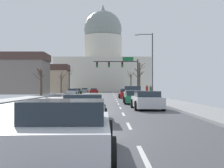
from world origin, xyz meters
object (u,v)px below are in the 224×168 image
at_px(sedan_oncoming_00, 73,92).
at_px(sedan_oncoming_03, 85,90).
at_px(pickup_truck_near_02, 133,94).
at_px(sedan_near_01, 126,94).
at_px(street_lamp_right, 150,60).
at_px(sedan_near_03, 134,97).
at_px(sedan_near_06, 67,130).
at_px(sedan_near_04, 147,100).
at_px(sedan_oncoming_02, 94,91).
at_px(pedestrian_01, 151,91).
at_px(bicycle_parked, 154,96).
at_px(signal_gantry, 122,68).
at_px(pedestrian_00, 147,90).
at_px(sedan_oncoming_01, 77,91).
at_px(sedan_near_05, 84,108).
at_px(sedan_near_00, 126,93).

xyz_separation_m(sedan_oncoming_00, sedan_oncoming_03, (-0.16, 31.61, 0.01)).
bearing_deg(pickup_truck_near_02, sedan_near_01, 92.81).
height_order(street_lamp_right, sedan_near_03, street_lamp_right).
height_order(sedan_near_03, sedan_near_06, sedan_near_06).
bearing_deg(sedan_near_06, sedan_oncoming_00, 96.88).
height_order(sedan_near_04, sedan_oncoming_02, sedan_near_04).
relative_size(pickup_truck_near_02, pedestrian_01, 3.47).
distance_m(sedan_oncoming_00, sedan_oncoming_03, 31.61).
xyz_separation_m(street_lamp_right, bicycle_parked, (0.22, -2.28, -4.57)).
xyz_separation_m(sedan_oncoming_03, bicycle_parked, (13.28, -57.62, -0.11)).
height_order(signal_gantry, pickup_truck_near_02, signal_gantry).
bearing_deg(sedan_near_06, street_lamp_right, 79.49).
bearing_deg(sedan_oncoming_03, sedan_oncoming_02, -72.05).
bearing_deg(sedan_near_03, pedestrian_01, 75.54).
bearing_deg(pedestrian_00, sedan_near_03, -101.32).
xyz_separation_m(sedan_oncoming_01, pedestrian_01, (13.30, -32.88, 0.49)).
bearing_deg(sedan_near_03, sedan_oncoming_02, 96.81).
height_order(sedan_oncoming_02, bicycle_parked, sedan_oncoming_02).
bearing_deg(sedan_oncoming_03, sedan_near_03, -81.36).
xyz_separation_m(sedan_near_05, pedestrian_00, (6.34, 28.88, 0.54)).
bearing_deg(sedan_oncoming_03, bicycle_parked, -77.02).
distance_m(sedan_near_00, pedestrian_00, 7.11).
height_order(sedan_near_04, sedan_near_06, sedan_near_04).
distance_m(signal_gantry, sedan_near_06, 47.53).
xyz_separation_m(signal_gantry, sedan_near_04, (0.53, -32.78, -4.37)).
distance_m(sedan_oncoming_02, bicycle_parked, 48.08).
bearing_deg(sedan_near_06, pedestrian_01, 79.45).
height_order(sedan_near_01, sedan_near_05, sedan_near_01).
xyz_separation_m(sedan_near_03, sedan_oncoming_03, (-10.11, 66.57, 0.03)).
distance_m(sedan_near_06, sedan_oncoming_00, 56.90).
relative_size(sedan_oncoming_02, pedestrian_01, 2.73).
bearing_deg(sedan_near_05, pedestrian_00, 77.62).
xyz_separation_m(sedan_near_00, bicycle_parked, (2.79, -12.37, -0.12)).
distance_m(sedan_near_06, bicycle_parked, 31.12).
xyz_separation_m(sedan_near_03, sedan_near_04, (0.34, -7.07, 0.03)).
xyz_separation_m(sedan_near_00, sedan_oncoming_03, (-10.50, 45.25, -0.01)).
xyz_separation_m(sedan_oncoming_02, bicycle_parked, (9.86, -47.06, -0.07)).
distance_m(sedan_near_05, sedan_oncoming_03, 81.02).
relative_size(sedan_oncoming_01, pedestrian_01, 2.70).
distance_m(sedan_near_00, bicycle_parked, 12.68).
distance_m(signal_gantry, sedan_near_01, 12.40).
relative_size(sedan_near_04, sedan_oncoming_00, 0.99).
distance_m(street_lamp_right, sedan_near_01, 6.07).
bearing_deg(signal_gantry, sedan_oncoming_02, 102.12).
bearing_deg(sedan_oncoming_01, sedan_oncoming_02, 72.43).
xyz_separation_m(signal_gantry, sedan_oncoming_01, (-9.94, 19.44, -4.40)).
height_order(sedan_near_01, sedan_oncoming_02, sedan_near_01).
height_order(signal_gantry, sedan_near_06, signal_gantry).
distance_m(sedan_near_06, sedan_oncoming_01, 67.04).
xyz_separation_m(sedan_near_04, pedestrian_00, (2.61, 21.78, 0.51)).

